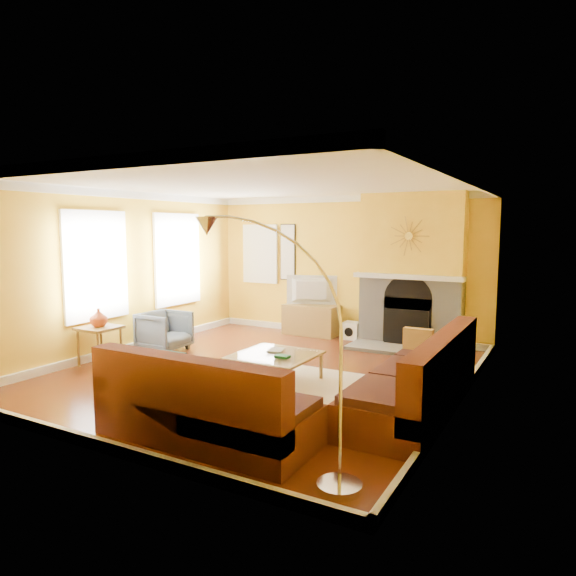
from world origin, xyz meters
The scene contains 27 objects.
floor centered at (0.00, 0.00, -0.01)m, with size 5.50×6.00×0.02m, color brown.
ceiling centered at (0.00, 0.00, 2.71)m, with size 5.50×6.00×0.02m, color white.
wall_back centered at (0.00, 3.01, 1.35)m, with size 5.50×0.02×2.70m, color yellow.
wall_front centered at (0.00, -3.01, 1.35)m, with size 5.50×0.02×2.70m, color yellow.
wall_left centered at (-2.76, 0.00, 1.35)m, with size 0.02×6.00×2.70m, color yellow.
wall_right centered at (2.76, 0.00, 1.35)m, with size 0.02×6.00×2.70m, color yellow.
baseboard centered at (0.00, 0.00, 0.06)m, with size 5.50×6.00×0.12m, color white, non-canonical shape.
crown_molding centered at (0.00, 0.00, 2.64)m, with size 5.50×6.00×0.12m, color white, non-canonical shape.
window_left_near centered at (-2.72, 1.30, 1.50)m, with size 0.06×1.22×1.72m, color white.
window_left_far centered at (-2.72, -0.60, 1.50)m, with size 0.06×1.22×1.72m, color white.
window_back centered at (-1.90, 2.96, 1.55)m, with size 0.82×0.06×1.22m, color white.
wall_art centered at (-1.25, 2.97, 1.60)m, with size 0.34×0.04×1.14m, color white.
fireplace centered at (1.35, 2.80, 1.35)m, with size 1.80×0.40×2.70m, color gray, non-canonical shape.
mantel centered at (1.35, 2.56, 1.25)m, with size 1.92×0.22×0.08m, color white.
hearth centered at (1.35, 2.25, 0.03)m, with size 1.80×0.70×0.06m, color gray.
sunburst centered at (1.35, 2.57, 1.95)m, with size 0.70×0.04×0.70m, color olive, non-canonical shape.
rug centered at (0.35, -0.30, 0.01)m, with size 2.40×1.80×0.02m, color beige.
sectional_sofa centered at (1.20, -0.85, 0.45)m, with size 3.10×3.70×0.90m, color #5B281D, non-canonical shape.
coffee_table centered at (0.40, -0.35, 0.21)m, with size 1.04×1.04×0.41m, color white, non-canonical shape.
media_console centered at (-0.60, 2.75, 0.30)m, with size 1.08×0.48×0.59m, color olive.
tv centered at (-0.60, 2.75, 0.88)m, with size 1.00×0.13×0.57m, color black.
subwoofer centered at (0.25, 2.78, 0.16)m, with size 0.32×0.32×0.32m, color white.
armchair centered at (-2.20, 0.35, 0.34)m, with size 0.72×0.74×0.67m, color slate.
side_table centered at (-2.40, -0.85, 0.30)m, with size 0.54×0.54×0.60m, color olive, non-canonical shape.
vase centered at (-2.40, -0.85, 0.74)m, with size 0.27×0.27×0.28m, color #C64A1A.
book centered at (0.24, -0.25, 0.42)m, with size 0.20×0.28×0.03m, color white.
arc_lamp centered at (1.71, -2.55, 1.09)m, with size 1.38×0.36×2.18m, color silver, non-canonical shape.
Camera 1 is at (3.83, -6.14, 2.08)m, focal length 32.00 mm.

